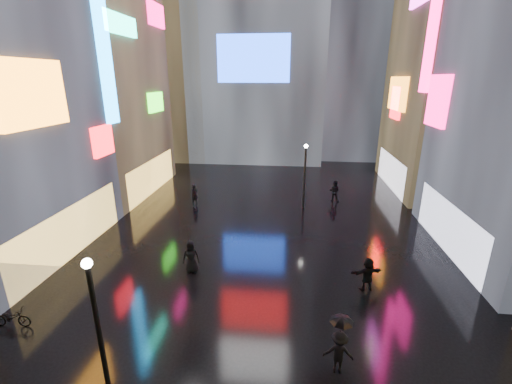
# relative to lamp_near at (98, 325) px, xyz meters

# --- Properties ---
(ground) EXTENTS (140.00, 140.00, 0.00)m
(ground) POSITION_rel_lamp_near_xyz_m (4.02, 14.96, -2.94)
(ground) COLOR black
(ground) RESTS_ON ground
(building_left_far) EXTENTS (10.28, 12.00, 22.00)m
(building_left_far) POSITION_rel_lamp_near_xyz_m (-11.96, 20.96, 8.04)
(building_left_far) COLOR black
(building_left_far) RESTS_ON ground
(building_right_far) EXTENTS (10.28, 12.00, 28.00)m
(building_right_far) POSITION_rel_lamp_near_xyz_m (20.00, 24.96, 11.03)
(building_right_far) COLOR black
(building_right_far) RESTS_ON ground
(tower_flank_right) EXTENTS (12.00, 12.00, 34.00)m
(tower_flank_right) POSITION_rel_lamp_near_xyz_m (13.02, 40.96, 14.06)
(tower_flank_right) COLOR black
(tower_flank_right) RESTS_ON ground
(tower_flank_left) EXTENTS (10.00, 10.00, 26.00)m
(tower_flank_left) POSITION_rel_lamp_near_xyz_m (-9.98, 36.96, 10.06)
(tower_flank_left) COLOR black
(tower_flank_left) RESTS_ON ground
(lamp_near) EXTENTS (0.30, 0.30, 5.20)m
(lamp_near) POSITION_rel_lamp_near_xyz_m (0.00, 0.00, 0.00)
(lamp_near) COLOR black
(lamp_near) RESTS_ON ground
(lamp_far) EXTENTS (0.30, 0.30, 5.20)m
(lamp_far) POSITION_rel_lamp_near_xyz_m (6.65, 18.24, 0.00)
(lamp_far) COLOR black
(lamp_far) RESTS_ON ground
(pedestrian_2) EXTENTS (1.11, 0.69, 1.65)m
(pedestrian_2) POSITION_rel_lamp_near_xyz_m (7.49, 1.99, -2.12)
(pedestrian_2) COLOR black
(pedestrian_2) RESTS_ON ground
(pedestrian_4) EXTENTS (0.98, 0.72, 1.83)m
(pedestrian_4) POSITION_rel_lamp_near_xyz_m (0.42, 7.87, -2.03)
(pedestrian_4) COLOR black
(pedestrian_4) RESTS_ON ground
(pedestrian_5) EXTENTS (1.68, 0.96, 1.73)m
(pedestrian_5) POSITION_rel_lamp_near_xyz_m (9.50, 7.21, -2.08)
(pedestrian_5) COLOR black
(pedestrian_5) RESTS_ON ground
(pedestrian_6) EXTENTS (0.70, 0.73, 1.69)m
(pedestrian_6) POSITION_rel_lamp_near_xyz_m (-2.29, 18.05, -2.10)
(pedestrian_6) COLOR black
(pedestrian_6) RESTS_ON ground
(pedestrian_7) EXTENTS (1.03, 0.90, 1.80)m
(pedestrian_7) POSITION_rel_lamp_near_xyz_m (9.28, 20.11, -2.04)
(pedestrian_7) COLOR black
(pedestrian_7) RESTS_ON ground
(umbrella_1) EXTENTS (1.07, 1.07, 0.70)m
(umbrella_1) POSITION_rel_lamp_near_xyz_m (7.49, 1.99, -0.95)
(umbrella_1) COLOR black
(umbrella_1) RESTS_ON pedestrian_2
(umbrella_2) EXTENTS (1.34, 1.33, 0.90)m
(umbrella_2) POSITION_rel_lamp_near_xyz_m (0.42, 7.87, -0.66)
(umbrella_2) COLOR black
(umbrella_2) RESTS_ON pedestrian_4
(bicycle) EXTENTS (1.67, 0.69, 0.86)m
(bicycle) POSITION_rel_lamp_near_xyz_m (-5.88, 2.87, -2.52)
(bicycle) COLOR black
(bicycle) RESTS_ON ground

